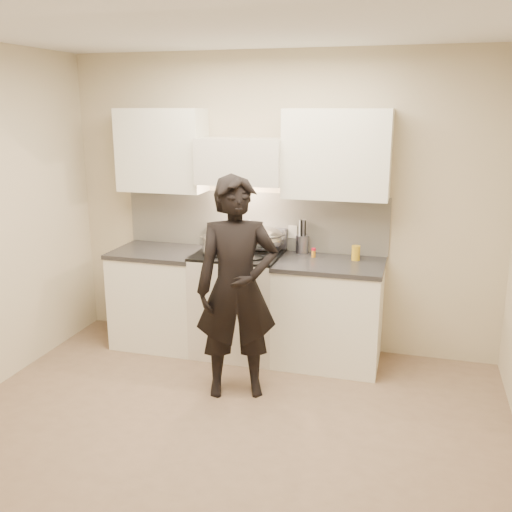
# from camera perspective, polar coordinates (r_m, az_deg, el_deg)

# --- Properties ---
(ground_plane) EXTENTS (4.00, 4.00, 0.00)m
(ground_plane) POSITION_cam_1_polar(r_m,az_deg,el_deg) (4.15, -3.74, -17.62)
(ground_plane) COLOR #856A52
(room_shell) EXTENTS (4.04, 3.54, 2.70)m
(room_shell) POSITION_cam_1_polar(r_m,az_deg,el_deg) (3.92, -3.11, 5.63)
(room_shell) COLOR #C0B190
(room_shell) RESTS_ON ground
(stove) EXTENTS (0.76, 0.65, 0.96)m
(stove) POSITION_cam_1_polar(r_m,az_deg,el_deg) (5.25, -1.73, -4.65)
(stove) COLOR silver
(stove) RESTS_ON ground
(counter_right) EXTENTS (0.92, 0.67, 0.92)m
(counter_right) POSITION_cam_1_polar(r_m,az_deg,el_deg) (5.08, 7.28, -5.61)
(counter_right) COLOR white
(counter_right) RESTS_ON ground
(counter_left) EXTENTS (0.82, 0.67, 0.92)m
(counter_left) POSITION_cam_1_polar(r_m,az_deg,el_deg) (5.53, -9.49, -3.99)
(counter_left) COLOR white
(counter_left) RESTS_ON ground
(wok) EXTENTS (0.41, 0.51, 0.33)m
(wok) POSITION_cam_1_polar(r_m,az_deg,el_deg) (5.12, 0.69, 1.81)
(wok) COLOR #B3B3B3
(wok) RESTS_ON stove
(stock_pot) EXTENTS (0.32, 0.29, 0.15)m
(stock_pot) POSITION_cam_1_polar(r_m,az_deg,el_deg) (5.04, -4.07, 1.14)
(stock_pot) COLOR #B3B3B3
(stock_pot) RESTS_ON stove
(utensil_crock) EXTENTS (0.11, 0.11, 0.31)m
(utensil_crock) POSITION_cam_1_polar(r_m,az_deg,el_deg) (5.20, 4.62, 1.31)
(utensil_crock) COLOR gray
(utensil_crock) RESTS_ON counter_right
(spice_jar) EXTENTS (0.04, 0.04, 0.08)m
(spice_jar) POSITION_cam_1_polar(r_m,az_deg,el_deg) (5.07, 5.78, 0.34)
(spice_jar) COLOR orange
(spice_jar) RESTS_ON counter_right
(oil_glass) EXTENTS (0.07, 0.07, 0.13)m
(oil_glass) POSITION_cam_1_polar(r_m,az_deg,el_deg) (5.02, 9.95, 0.30)
(oil_glass) COLOR gold
(oil_glass) RESTS_ON counter_right
(person) EXTENTS (0.74, 0.61, 1.73)m
(person) POSITION_cam_1_polar(r_m,az_deg,el_deg) (4.37, -1.92, -3.26)
(person) COLOR black
(person) RESTS_ON ground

